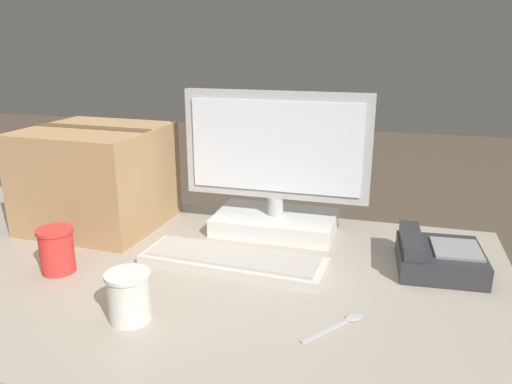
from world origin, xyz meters
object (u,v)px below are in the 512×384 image
object	(u,v)px
paper_cup_right	(129,296)
keyboard	(233,260)
desk_phone	(437,257)
spoon	(343,322)
cardboard_box	(97,177)
monitor	(276,178)
paper_cup_left	(57,250)

from	to	relation	value
paper_cup_right	keyboard	bearing A→B (deg)	66.96
desk_phone	spoon	xyz separation A→B (m)	(-0.19, -0.29, -0.03)
keyboard	cardboard_box	world-z (taller)	cardboard_box
keyboard	cardboard_box	bearing A→B (deg)	163.57
keyboard	cardboard_box	size ratio (longest dim) A/B	1.23
monitor	paper_cup_right	bearing A→B (deg)	-107.25
keyboard	monitor	bearing A→B (deg)	83.03
keyboard	paper_cup_left	world-z (taller)	paper_cup_left
keyboard	paper_cup_left	bearing A→B (deg)	-156.83
desk_phone	paper_cup_left	size ratio (longest dim) A/B	1.95
paper_cup_right	spoon	xyz separation A→B (m)	(0.40, 0.10, -0.05)
keyboard	paper_cup_right	size ratio (longest dim) A/B	4.57
monitor	paper_cup_left	distance (m)	0.58
monitor	paper_cup_right	size ratio (longest dim) A/B	5.13
monitor	keyboard	size ratio (longest dim) A/B	1.12
monitor	paper_cup_left	world-z (taller)	monitor
keyboard	paper_cup_right	bearing A→B (deg)	-109.82
paper_cup_right	cardboard_box	xyz separation A→B (m)	(-0.34, 0.44, 0.09)
desk_phone	paper_cup_right	xyz separation A→B (m)	(-0.59, -0.39, 0.02)
monitor	spoon	size ratio (longest dim) A/B	3.70
desk_phone	cardboard_box	distance (m)	0.94
paper_cup_left	paper_cup_right	distance (m)	0.30
paper_cup_left	monitor	bearing A→B (deg)	41.95
monitor	spoon	xyz separation A→B (m)	(0.24, -0.43, -0.15)
spoon	keyboard	bearing A→B (deg)	93.64
paper_cup_left	paper_cup_right	bearing A→B (deg)	-27.96
monitor	keyboard	world-z (taller)	monitor
monitor	keyboard	distance (m)	0.29
keyboard	cardboard_box	distance (m)	0.51
spoon	paper_cup_right	bearing A→B (deg)	140.31
paper_cup_right	spoon	distance (m)	0.41
keyboard	paper_cup_left	distance (m)	0.41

